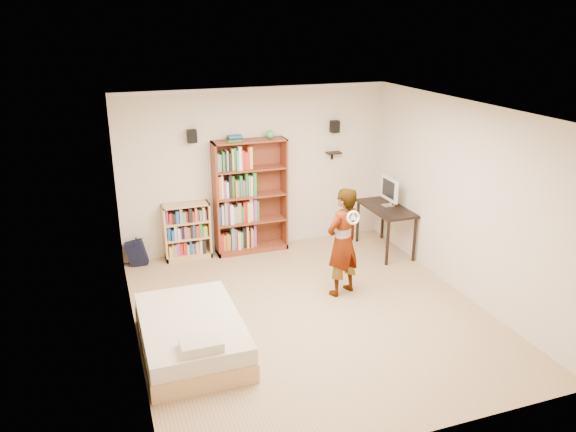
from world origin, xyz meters
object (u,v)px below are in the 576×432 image
(daybed, at_px, (191,330))
(person, at_px, (343,242))
(tall_bookshelf, at_px, (251,197))
(low_bookshelf, at_px, (187,231))
(computer_desk, at_px, (385,229))

(daybed, relative_size, person, 1.13)
(tall_bookshelf, bearing_deg, low_bookshelf, 178.12)
(low_bookshelf, height_order, daybed, low_bookshelf)
(person, bearing_deg, daybed, -4.61)
(low_bookshelf, distance_m, person, 2.71)
(daybed, bearing_deg, computer_desk, 27.91)
(tall_bookshelf, bearing_deg, person, -67.97)
(low_bookshelf, relative_size, computer_desk, 0.81)
(tall_bookshelf, xyz_separation_m, low_bookshelf, (-1.07, 0.04, -0.48))
(computer_desk, bearing_deg, person, -138.68)
(tall_bookshelf, distance_m, daybed, 3.14)
(tall_bookshelf, xyz_separation_m, person, (0.78, -1.93, -0.16))
(computer_desk, relative_size, daybed, 0.65)
(low_bookshelf, bearing_deg, tall_bookshelf, -1.88)
(low_bookshelf, relative_size, person, 0.59)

